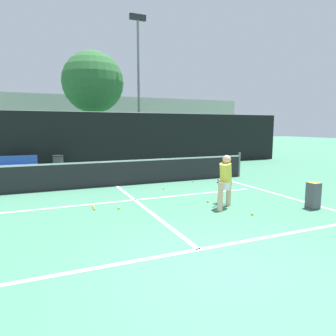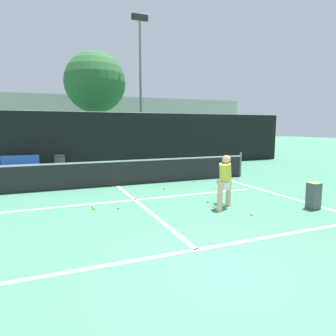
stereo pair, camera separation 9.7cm
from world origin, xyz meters
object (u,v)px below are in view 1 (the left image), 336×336
at_px(ball_hopper, 313,195).
at_px(courtside_bench, 18,164).
at_px(trash_bin, 58,164).
at_px(player_practicing, 225,180).
at_px(parked_car, 97,152).

bearing_deg(ball_hopper, courtside_bench, 128.68).
bearing_deg(ball_hopper, trash_bin, 121.51).
xyz_separation_m(player_practicing, parked_car, (-1.42, 11.54, -0.13)).
distance_m(ball_hopper, trash_bin, 11.35).
height_order(courtside_bench, trash_bin, courtside_bench).
xyz_separation_m(ball_hopper, courtside_bench, (-7.66, 9.57, 0.10)).
distance_m(ball_hopper, parked_car, 13.02).
bearing_deg(player_practicing, trash_bin, 77.47).
bearing_deg(player_practicing, ball_hopper, -60.63).
distance_m(courtside_bench, parked_car, 5.06).
height_order(player_practicing, courtside_bench, player_practicing).
bearing_deg(courtside_bench, trash_bin, 5.39).
bearing_deg(courtside_bench, parked_car, 37.70).
relative_size(courtside_bench, parked_car, 0.39).
bearing_deg(parked_car, player_practicing, -83.00).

